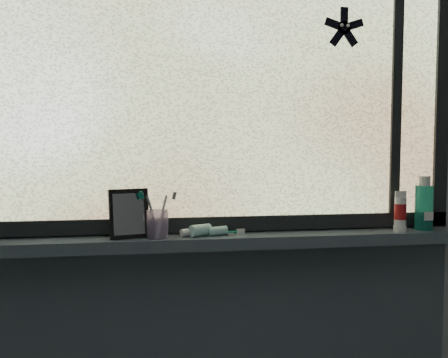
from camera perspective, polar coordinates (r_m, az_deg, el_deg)
name	(u,v)px	position (r m, az deg, el deg)	size (l,w,h in m)	color
wall_back	(227,165)	(1.72, 0.40, 1.63)	(3.00, 0.01, 2.50)	#9EA3A8
windowsill	(231,240)	(1.68, 0.80, -7.04)	(1.62, 0.14, 0.04)	#434E59
window_pane	(229,82)	(1.71, 0.53, 11.01)	(1.50, 0.01, 1.00)	silver
frame_bottom	(229,223)	(1.72, 0.54, -5.09)	(1.60, 0.03, 0.05)	black
frame_right	(441,86)	(1.98, 23.60, 9.72)	(0.05, 0.03, 1.10)	black
frame_mullion	(396,85)	(1.90, 19.05, 10.11)	(0.04, 0.03, 1.00)	black
starfish_sticker	(344,28)	(1.84, 13.55, 16.43)	(0.15, 0.02, 0.15)	black
vanity_mirror	(129,214)	(1.63, -10.81, -3.90)	(0.13, 0.06, 0.16)	black
toothpaste_tube	(207,230)	(1.65, -1.91, -5.86)	(0.22, 0.05, 0.04)	white
toothbrush_cup	(158,224)	(1.62, -7.60, -5.13)	(0.07, 0.07, 0.09)	#C7ADE4
toothbrush_lying	(212,233)	(1.67, -1.43, -6.14)	(0.22, 0.02, 0.01)	#0C6C59
mouthwash_bottle	(424,203)	(1.89, 21.89, -2.55)	(0.06, 0.06, 0.16)	#1C917C
cream_tube	(400,210)	(1.84, 19.50, -3.33)	(0.04, 0.04, 0.10)	silver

